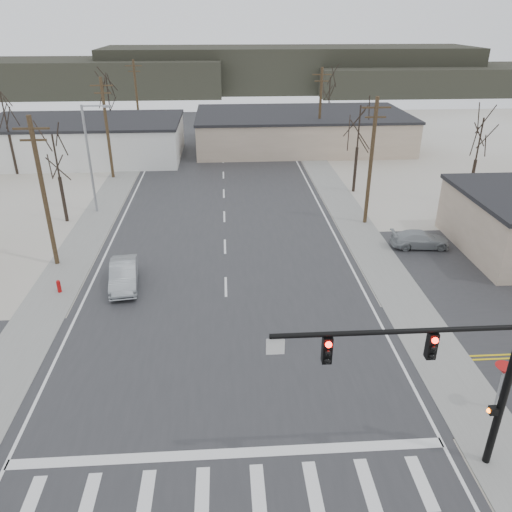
{
  "coord_description": "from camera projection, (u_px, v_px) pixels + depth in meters",
  "views": [
    {
      "loc": [
        0.12,
        -19.31,
        15.49
      ],
      "look_at": [
        1.84,
        7.04,
        2.6
      ],
      "focal_mm": 35.0,
      "sensor_mm": 36.0,
      "label": 1
    }
  ],
  "objects": [
    {
      "name": "car_far_b",
      "position": [
        217.0,
        120.0,
        76.02
      ],
      "size": [
        2.1,
        4.31,
        1.42
      ],
      "primitive_type": "imported",
      "rotation": [
        0.0,
        0.0,
        0.1
      ],
      "color": "black",
      "rests_on": "main_road"
    },
    {
      "name": "cross_road",
      "position": [
        228.0,
        369.0,
        24.1
      ],
      "size": [
        90.0,
        10.0,
        0.04
      ],
      "primitive_type": "cube",
      "color": "#2A2A2D",
      "rests_on": "ground"
    },
    {
      "name": "hill_left",
      "position": [
        52.0,
        77.0,
        103.02
      ],
      "size": [
        70.0,
        18.0,
        7.0
      ],
      "primitive_type": "cube",
      "color": "#333026",
      "rests_on": "ground"
    },
    {
      "name": "upole_left_b",
      "position": [
        43.0,
        191.0,
        31.91
      ],
      "size": [
        2.2,
        0.3,
        10.0
      ],
      "color": "#493A22",
      "rests_on": "ground"
    },
    {
      "name": "traffic_signal_mast",
      "position": [
        459.0,
        366.0,
        16.96
      ],
      "size": [
        8.95,
        0.43,
        7.2
      ],
      "color": "black",
      "rests_on": "ground"
    },
    {
      "name": "car_far_a",
      "position": [
        212.0,
        133.0,
        67.56
      ],
      "size": [
        3.83,
        5.8,
        1.56
      ],
      "primitive_type": "imported",
      "rotation": [
        0.0,
        0.0,
        3.48
      ],
      "color": "black",
      "rests_on": "main_road"
    },
    {
      "name": "sidewalk_left",
      "position": [
        97.0,
        220.0,
        41.41
      ],
      "size": [
        3.0,
        90.0,
        0.06
      ],
      "primitive_type": "cube",
      "color": "gray",
      "rests_on": "ground"
    },
    {
      "name": "tree_left_near",
      "position": [
        56.0,
        159.0,
        38.99
      ],
      "size": [
        3.3,
        3.3,
        7.35
      ],
      "color": "black",
      "rests_on": "ground"
    },
    {
      "name": "tree_right_mid",
      "position": [
        359.0,
        129.0,
        45.55
      ],
      "size": [
        3.74,
        3.74,
        8.33
      ],
      "color": "black",
      "rests_on": "ground"
    },
    {
      "name": "building_right_far",
      "position": [
        301.0,
        130.0,
        63.21
      ],
      "size": [
        26.3,
        14.3,
        4.3
      ],
      "color": "tan",
      "rests_on": "ground"
    },
    {
      "name": "fire_hydrant",
      "position": [
        59.0,
        286.0,
        30.49
      ],
      "size": [
        0.24,
        0.24,
        0.87
      ],
      "color": "#A50C0C",
      "rests_on": "ground"
    },
    {
      "name": "main_road",
      "position": [
        225.0,
        241.0,
        37.55
      ],
      "size": [
        18.0,
        110.0,
        0.05
      ],
      "primitive_type": "cube",
      "color": "#2A2A2D",
      "rests_on": "ground"
    },
    {
      "name": "tree_lot",
      "position": [
        479.0,
        142.0,
        42.68
      ],
      "size": [
        3.52,
        3.52,
        7.84
      ],
      "color": "black",
      "rests_on": "ground"
    },
    {
      "name": "upole_right_b",
      "position": [
        320.0,
        110.0,
        58.36
      ],
      "size": [
        2.2,
        0.3,
        10.0
      ],
      "color": "#493A22",
      "rests_on": "ground"
    },
    {
      "name": "car_parked_dark_a",
      "position": [
        501.0,
        242.0,
        35.81
      ],
      "size": [
        4.16,
        2.66,
        1.32
      ],
      "primitive_type": "imported",
      "rotation": [
        0.0,
        0.0,
        1.26
      ],
      "color": "black",
      "rests_on": "parking_lot"
    },
    {
      "name": "tree_left_far",
      "position": [
        108.0,
        96.0,
        61.78
      ],
      "size": [
        3.96,
        3.96,
        8.82
      ],
      "color": "black",
      "rests_on": "ground"
    },
    {
      "name": "tree_left_mid",
      "position": [
        5.0,
        114.0,
        50.55
      ],
      "size": [
        3.96,
        3.96,
        8.82
      ],
      "color": "black",
      "rests_on": "ground"
    },
    {
      "name": "hill_center",
      "position": [
        290.0,
        69.0,
        109.1
      ],
      "size": [
        80.0,
        18.0,
        9.0
      ],
      "primitive_type": "cube",
      "color": "#333026",
      "rests_on": "ground"
    },
    {
      "name": "streetlight_main",
      "position": [
        91.0,
        154.0,
        40.97
      ],
      "size": [
        2.4,
        0.25,
        9.0
      ],
      "color": "gray",
      "rests_on": "ground"
    },
    {
      "name": "upole_right_a",
      "position": [
        371.0,
        160.0,
        38.63
      ],
      "size": [
        2.2,
        0.3,
        10.0
      ],
      "color": "#493A22",
      "rests_on": "ground"
    },
    {
      "name": "sedan_crossing",
      "position": [
        124.0,
        275.0,
        31.08
      ],
      "size": [
        2.18,
        4.76,
        1.51
      ],
      "primitive_type": "imported",
      "rotation": [
        0.0,
        0.0,
        0.13
      ],
      "color": "gray",
      "rests_on": "main_road"
    },
    {
      "name": "sidewalk_right",
      "position": [
        348.0,
        214.0,
        42.65
      ],
      "size": [
        3.0,
        90.0,
        0.06
      ],
      "primitive_type": "cube",
      "color": "gray",
      "rests_on": "ground"
    },
    {
      "name": "upole_left_c",
      "position": [
        107.0,
        127.0,
        49.84
      ],
      "size": [
        2.2,
        0.3,
        10.0
      ],
      "color": "#493A22",
      "rests_on": "ground"
    },
    {
      "name": "hill_right",
      "position": [
        455.0,
        79.0,
        106.53
      ],
      "size": [
        60.0,
        18.0,
        5.5
      ],
      "primitive_type": "cube",
      "color": "#333026",
      "rests_on": "ground"
    },
    {
      "name": "tree_right_far",
      "position": [
        329.0,
        92.0,
        69.17
      ],
      "size": [
        3.52,
        3.52,
        7.84
      ],
      "color": "black",
      "rests_on": "ground"
    },
    {
      "name": "building_left_far",
      "position": [
        85.0,
        139.0,
        58.05
      ],
      "size": [
        22.3,
        12.3,
        4.5
      ],
      "color": "silver",
      "rests_on": "ground"
    },
    {
      "name": "upole_left_d",
      "position": [
        137.0,
        97.0,
        67.77
      ],
      "size": [
        2.2,
        0.3,
        10.0
      ],
      "color": "#493A22",
      "rests_on": "ground"
    },
    {
      "name": "ground",
      "position": [
        228.0,
        369.0,
        24.11
      ],
      "size": [
        140.0,
        140.0,
        0.0
      ],
      "primitive_type": "plane",
      "color": "silver",
      "rests_on": "ground"
    },
    {
      "name": "yield_sign",
      "position": [
        504.0,
        372.0,
        20.74
      ],
      "size": [
        0.8,
        0.8,
        2.35
      ],
      "color": "gray",
      "rests_on": "ground"
    },
    {
      "name": "car_parked_silver",
      "position": [
        420.0,
        239.0,
        36.32
      ],
      "size": [
        4.32,
        1.98,
        1.23
      ],
      "primitive_type": "imported",
      "rotation": [
        0.0,
        0.0,
        1.51
      ],
      "color": "gray",
      "rests_on": "parking_lot"
    }
  ]
}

